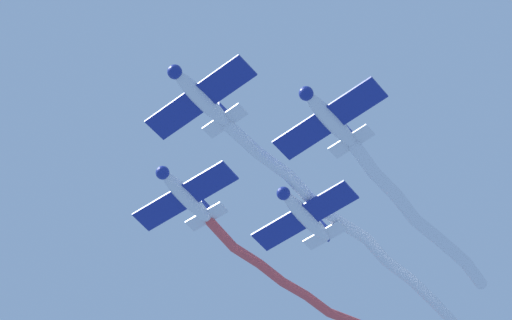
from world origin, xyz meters
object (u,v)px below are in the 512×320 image
object	(u,v)px
airplane_lead	(201,97)
airplane_slot	(305,215)
airplane_right_wing	(185,196)
airplane_left_wing	(329,118)

from	to	relation	value
airplane_lead	airplane_slot	distance (m)	11.90
airplane_slot	airplane_lead	bearing A→B (deg)	1.82
airplane_lead	airplane_slot	bearing A→B (deg)	-176.64
airplane_lead	airplane_right_wing	xyz separation A→B (m)	(3.02, 7.85, 0.30)
airplane_lead	airplane_right_wing	size ratio (longest dim) A/B	1.01
airplane_lead	airplane_slot	size ratio (longest dim) A/B	1.00
airplane_left_wing	airplane_slot	world-z (taller)	airplane_slot
airplane_right_wing	airplane_slot	bearing A→B (deg)	135.28
airplane_left_wing	airplane_slot	xyz separation A→B (m)	(3.02, 7.85, 0.20)
airplane_right_wing	airplane_slot	world-z (taller)	airplane_right_wing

